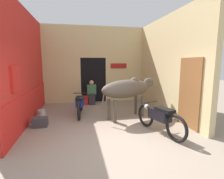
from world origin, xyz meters
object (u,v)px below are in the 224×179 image
object	(u,v)px
motorcycle_far	(80,104)
bucket	(42,113)
plastic_stool	(86,100)
shopkeeper_seated	(92,92)
crate	(40,122)
cow	(128,89)
motorcycle_near	(159,117)

from	to	relation	value
motorcycle_far	bucket	xyz separation A→B (m)	(-1.39, 0.02, -0.30)
motorcycle_far	plastic_stool	world-z (taller)	motorcycle_far
shopkeeper_seated	crate	xyz separation A→B (m)	(-1.81, -2.62, -0.45)
bucket	motorcycle_far	bearing A→B (deg)	-0.87
motorcycle_far	cow	bearing A→B (deg)	-22.82
shopkeeper_seated	cow	bearing A→B (deg)	-64.74
plastic_stool	motorcycle_near	bearing A→B (deg)	-64.50
cow	crate	world-z (taller)	cow
cow	crate	xyz separation A→B (m)	(-2.91, -0.31, -0.91)
motorcycle_near	cow	bearing A→B (deg)	106.85
motorcycle_near	plastic_stool	xyz separation A→B (m)	(-1.81, 3.79, -0.24)
shopkeeper_seated	crate	size ratio (longest dim) A/B	2.56
cow	plastic_stool	size ratio (longest dim) A/B	5.65
crate	motorcycle_far	bearing A→B (deg)	39.04
bucket	crate	bearing A→B (deg)	-81.98
bucket	motorcycle_near	bearing A→B (deg)	-32.32
shopkeeper_seated	bucket	distance (m)	2.57
cow	crate	size ratio (longest dim) A/B	5.23
cow	motorcycle_near	world-z (taller)	cow
motorcycle_near	shopkeeper_seated	size ratio (longest dim) A/B	1.65
motorcycle_far	shopkeeper_seated	bearing A→B (deg)	70.45
motorcycle_near	shopkeeper_seated	distance (m)	4.11
plastic_stool	crate	size ratio (longest dim) A/B	0.93
cow	bucket	xyz separation A→B (m)	(-3.05, 0.72, -0.92)
cow	plastic_stool	xyz separation A→B (m)	(-1.35, 2.29, -0.83)
motorcycle_far	crate	world-z (taller)	motorcycle_far
crate	bucket	bearing A→B (deg)	98.02
motorcycle_far	motorcycle_near	bearing A→B (deg)	-46.05
cow	shopkeeper_seated	xyz separation A→B (m)	(-1.09, 2.31, -0.46)
plastic_stool	cow	bearing A→B (deg)	-59.43
motorcycle_near	shopkeeper_seated	world-z (taller)	shopkeeper_seated
plastic_stool	crate	bearing A→B (deg)	-120.87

